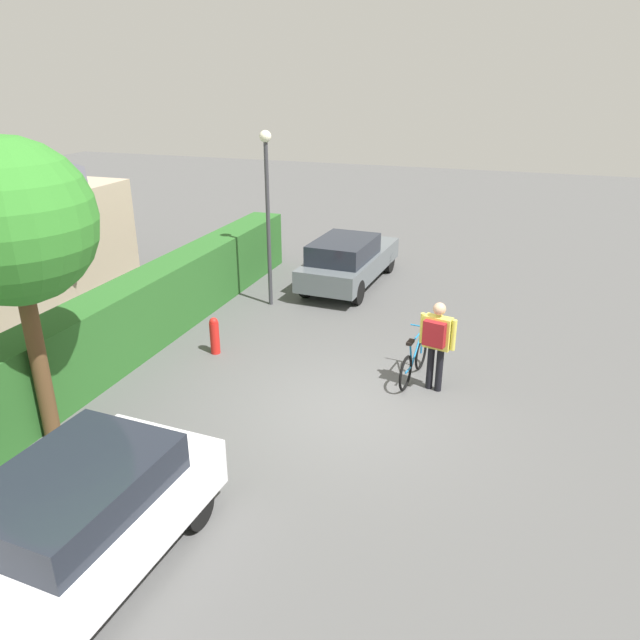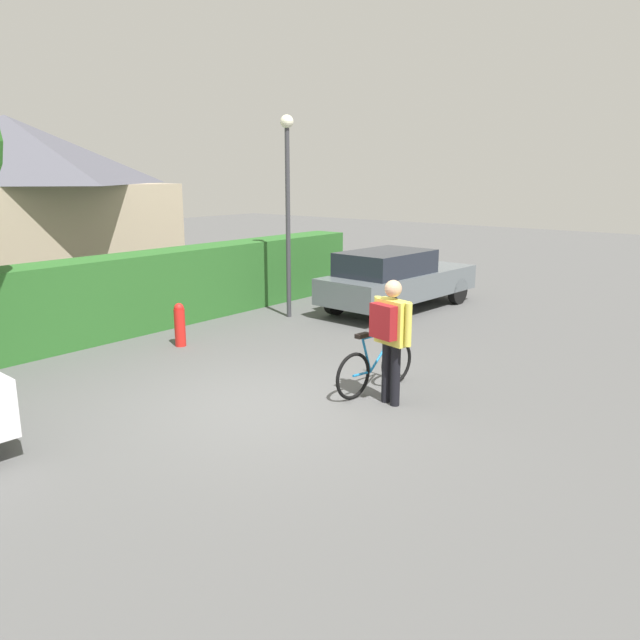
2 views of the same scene
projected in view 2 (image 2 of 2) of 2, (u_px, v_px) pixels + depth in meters
The scene contains 8 objects.
ground_plane at pixel (261, 406), 8.60m from camera, with size 60.00×60.00×0.00m, color #515151.
hedge_row at pixel (67, 305), 11.43m from camera, with size 15.63×0.90×1.55m, color #2A6126.
house_distant at pixel (14, 205), 15.94m from camera, with size 6.72×5.78×4.53m.
parked_car_far at pixel (396, 279), 14.45m from camera, with size 4.36×1.85×1.42m.
bicycle at pixel (376, 366), 9.10m from camera, with size 1.63×0.50×0.93m.
person_rider at pixel (390, 330), 8.43m from camera, with size 0.44×0.68×1.74m.
street_lamp at pixel (288, 190), 13.30m from camera, with size 0.28×0.28×4.31m.
fire_hydrant at pixel (180, 324), 11.49m from camera, with size 0.20×0.20×0.81m.
Camera 2 is at (-5.79, -5.72, 3.13)m, focal length 35.10 mm.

